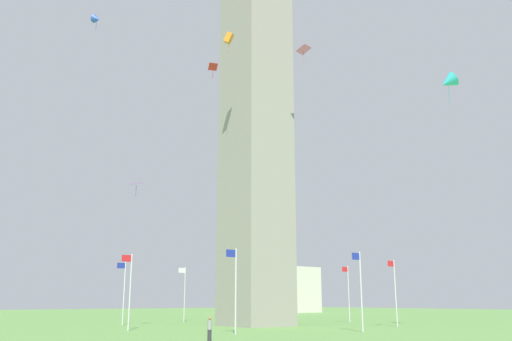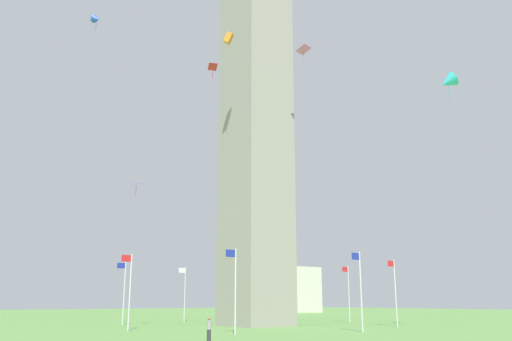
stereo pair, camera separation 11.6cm
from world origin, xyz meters
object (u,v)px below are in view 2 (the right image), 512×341
(obelisk_monument, at_px, (256,76))
(flagpole_sw, at_px, (268,292))
(person_gray_shirt, at_px, (209,329))
(kite_purple_diamond, at_px, (136,184))
(kite_orange_box, at_px, (229,38))
(flagpole_n, at_px, (129,288))
(flagpole_e, at_px, (360,287))
(flagpole_nw, at_px, (124,290))
(kite_red_diamond, at_px, (213,67))
(flagpole_w, at_px, (184,291))
(flagpole_s, at_px, (348,291))
(flagpole_se, at_px, (395,289))
(kite_cyan_delta, at_px, (448,82))
(kite_pink_diamond, at_px, (304,50))
(kite_blue_delta, at_px, (97,19))
(distant_building, at_px, (271,290))
(flagpole_ne, at_px, (235,286))

(obelisk_monument, xyz_separation_m, flagpole_sw, (-10.91, -10.97, -26.05))
(person_gray_shirt, bearing_deg, kite_purple_diamond, 68.40)
(kite_orange_box, bearing_deg, flagpole_n, -25.67)
(flagpole_e, distance_m, flagpole_nw, 28.67)
(flagpole_n, height_order, kite_red_diamond, kite_red_diamond)
(flagpole_w, bearing_deg, flagpole_s, 135.00)
(flagpole_se, distance_m, kite_cyan_delta, 23.04)
(person_gray_shirt, bearing_deg, flagpole_w, 50.05)
(flagpole_sw, bearing_deg, kite_pink_diamond, 61.47)
(flagpole_n, bearing_deg, kite_cyan_delta, 136.94)
(flagpole_se, bearing_deg, person_gray_shirt, 10.32)
(flagpole_s, relative_size, kite_blue_delta, 4.01)
(kite_purple_diamond, xyz_separation_m, kite_pink_diamond, (-14.09, 12.01, 15.59))
(flagpole_e, distance_m, flagpole_sw, 28.67)
(person_gray_shirt, bearing_deg, kite_red_diamond, 45.45)
(obelisk_monument, xyz_separation_m, distant_building, (-46.27, -52.53, -24.79))
(flagpole_se, bearing_deg, distant_building, -119.11)
(flagpole_ne, xyz_separation_m, flagpole_w, (-10.97, -26.49, 0.00))
(distant_building, bearing_deg, kite_cyan_delta, 62.38)
(kite_purple_diamond, bearing_deg, kite_blue_delta, 20.93)
(flagpole_ne, xyz_separation_m, kite_cyan_delta, (-18.53, 10.60, 20.18))
(kite_purple_diamond, bearing_deg, flagpole_se, 148.55)
(obelisk_monument, bearing_deg, kite_purple_diamond, -16.35)
(kite_purple_diamond, bearing_deg, flagpole_sw, -164.00)
(flagpole_w, xyz_separation_m, kite_orange_box, (7.07, 19.58, 27.35))
(person_gray_shirt, distance_m, kite_blue_delta, 35.44)
(flagpole_e, bearing_deg, flagpole_se, -157.50)
(flagpole_e, xyz_separation_m, kite_purple_diamond, (13.46, -19.48, 11.15))
(flagpole_w, bearing_deg, kite_red_diamond, 63.32)
(flagpole_e, bearing_deg, kite_red_diamond, -29.97)
(kite_blue_delta, bearing_deg, person_gray_shirt, 100.62)
(person_gray_shirt, distance_m, kite_orange_box, 34.23)
(kite_cyan_delta, bearing_deg, kite_blue_delta, -39.58)
(flagpole_s, distance_m, kite_cyan_delta, 30.59)
(kite_red_diamond, bearing_deg, flagpole_sw, -139.76)
(obelisk_monument, height_order, kite_blue_delta, obelisk_monument)
(flagpole_w, bearing_deg, flagpole_se, 112.50)
(kite_blue_delta, bearing_deg, flagpole_n, 163.52)
(kite_pink_diamond, bearing_deg, kite_orange_box, -27.36)
(flagpole_n, distance_m, kite_blue_delta, 27.95)
(person_gray_shirt, height_order, kite_blue_delta, kite_blue_delta)
(flagpole_e, xyz_separation_m, distant_building, (-46.33, -68.04, 1.27))
(flagpole_s, xyz_separation_m, kite_orange_box, (22.59, 4.06, 27.35))
(kite_purple_diamond, bearing_deg, flagpole_n, 62.54)
(flagpole_s, distance_m, kite_pink_diamond, 31.64)
(kite_blue_delta, height_order, kite_cyan_delta, kite_blue_delta)
(flagpole_n, distance_m, flagpole_ne, 11.88)
(flagpole_s, xyz_separation_m, flagpole_nw, (26.49, -10.97, 0.00))
(flagpole_ne, height_order, distant_building, distant_building)
(kite_orange_box, bearing_deg, flagpole_ne, 60.57)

